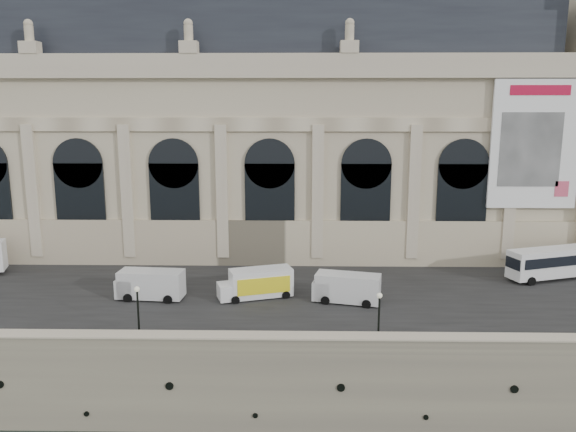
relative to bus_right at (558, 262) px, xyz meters
The scene contains 10 objects.
quay 30.43m from the bus_right, 145.11° to the left, with size 160.00×70.00×6.00m, color gray.
street 25.00m from the bus_right, behind, with size 160.00×24.00×0.06m, color #2D2D2D.
parapet 30.08m from the bus_right, 145.08° to the right, with size 160.00×1.40×1.21m.
museum 35.37m from the bus_right, 156.92° to the left, with size 69.00×18.70×29.10m.
bus_right is the anchor object (origin of this frame).
van_b 22.84m from the bus_right, 161.75° to the right, with size 6.09×3.46×2.56m.
van_c 39.56m from the bus_right, behind, with size 6.00×2.80×2.60m.
box_truck 29.97m from the bus_right, 168.10° to the right, with size 6.89×4.01×2.65m.
lamp_left 40.34m from the bus_right, 157.86° to the right, with size 0.41×0.41×4.00m.
lamp_right 25.56m from the bus_right, 141.13° to the right, with size 0.40×0.40×3.91m.
Camera 1 is at (-1.02, -36.09, 22.87)m, focal length 35.00 mm.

